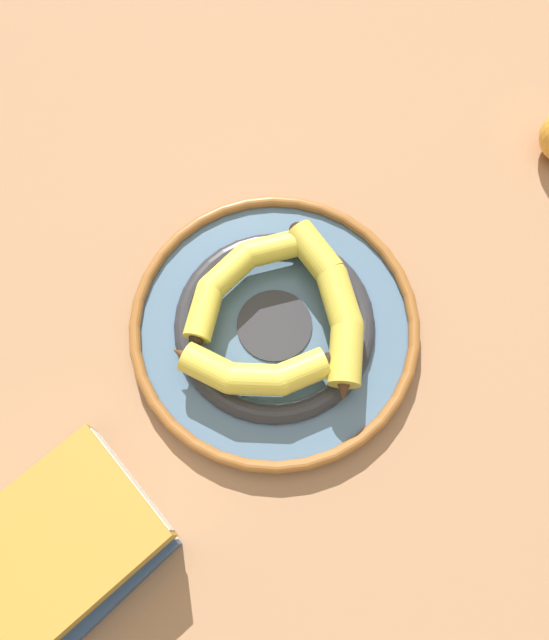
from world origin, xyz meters
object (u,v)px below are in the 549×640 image
(banana_a, at_px, (237,275))
(banana_b, at_px, (253,373))
(decorative_bowl, at_px, (274,326))
(banana_c, at_px, (334,304))
(book_stack, at_px, (65,546))

(banana_a, distance_m, banana_b, 0.12)
(decorative_bowl, distance_m, banana_b, 0.08)
(banana_c, bearing_deg, banana_b, 116.52)
(banana_b, bearing_deg, banana_a, 101.58)
(banana_a, relative_size, book_stack, 0.72)
(banana_a, relative_size, banana_c, 0.75)
(banana_a, relative_size, banana_b, 0.91)
(book_stack, bearing_deg, decorative_bowl, 2.06)
(banana_c, bearing_deg, book_stack, 118.19)
(banana_b, bearing_deg, book_stack, -134.47)
(decorative_bowl, relative_size, banana_c, 1.53)
(decorative_bowl, relative_size, banana_a, 2.05)
(decorative_bowl, xyz_separation_m, banana_a, (0.03, -0.06, 0.03))
(decorative_bowl, height_order, banana_a, banana_a)
(banana_a, distance_m, banana_c, 0.12)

